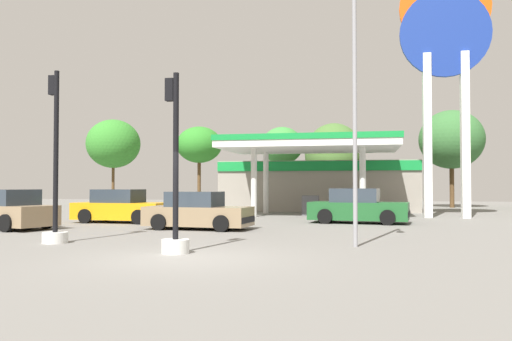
{
  "coord_description": "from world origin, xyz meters",
  "views": [
    {
      "loc": [
        3.98,
        -11.36,
        1.68
      ],
      "look_at": [
        -1.29,
        14.38,
        2.42
      ],
      "focal_mm": 36.44,
      "sensor_mm": 36.0,
      "label": 1
    }
  ],
  "objects": [
    {
      "name": "ground_plane",
      "position": [
        0.0,
        0.0,
        0.0
      ],
      "size": [
        90.0,
        90.0,
        0.0
      ],
      "primitive_type": "plane",
      "color": "slate",
      "rests_on": "ground"
    },
    {
      "name": "gas_station",
      "position": [
        1.18,
        23.41,
        1.9
      ],
      "size": [
        12.61,
        13.64,
        4.27
      ],
      "color": "gray",
      "rests_on": "ground"
    },
    {
      "name": "station_pole_sign",
      "position": [
        8.22,
        16.67,
        8.5
      ],
      "size": [
        4.56,
        0.56,
        13.18
      ],
      "color": "white",
      "rests_on": "ground"
    },
    {
      "name": "car_0",
      "position": [
        3.79,
        12.05,
        0.69
      ],
      "size": [
        4.47,
        2.37,
        1.53
      ],
      "color": "black",
      "rests_on": "ground"
    },
    {
      "name": "car_1",
      "position": [
        -6.65,
        10.29,
        0.67
      ],
      "size": [
        4.23,
        2.05,
        1.49
      ],
      "color": "black",
      "rests_on": "ground"
    },
    {
      "name": "car_2",
      "position": [
        -2.16,
        7.56,
        0.65
      ],
      "size": [
        4.12,
        2.09,
        1.43
      ],
      "color": "black",
      "rests_on": "ground"
    },
    {
      "name": "car_3",
      "position": [
        -9.45,
        6.22,
        0.69
      ],
      "size": [
        4.55,
        2.88,
        1.51
      ],
      "color": "black",
      "rests_on": "ground"
    },
    {
      "name": "traffic_signal_0",
      "position": [
        -4.76,
        2.24,
        1.48
      ],
      "size": [
        0.72,
        0.72,
        5.01
      ],
      "color": "silver",
      "rests_on": "ground"
    },
    {
      "name": "traffic_signal_1",
      "position": [
        -0.55,
        0.8,
        1.3
      ],
      "size": [
        0.68,
        0.7,
        4.46
      ],
      "color": "silver",
      "rests_on": "ground"
    },
    {
      "name": "tree_0",
      "position": [
        -16.53,
        28.91,
        5.15
      ],
      "size": [
        4.48,
        4.48,
        7.19
      ],
      "color": "brown",
      "rests_on": "ground"
    },
    {
      "name": "tree_1",
      "position": [
        -9.76,
        31.36,
        5.13
      ],
      "size": [
        3.9,
        3.9,
        6.72
      ],
      "color": "brown",
      "rests_on": "ground"
    },
    {
      "name": "tree_2",
      "position": [
        -2.55,
        31.37,
        4.95
      ],
      "size": [
        3.46,
        3.46,
        6.52
      ],
      "color": "brown",
      "rests_on": "ground"
    },
    {
      "name": "tree_3",
      "position": [
        1.77,
        30.5,
        4.14
      ],
      "size": [
        4.64,
        4.64,
        6.63
      ],
      "color": "brown",
      "rests_on": "ground"
    },
    {
      "name": "tree_4",
      "position": [
        10.55,
        29.52,
        5.08
      ],
      "size": [
        4.74,
        4.74,
        7.29
      ],
      "color": "brown",
      "rests_on": "ground"
    },
    {
      "name": "corner_streetlamp",
      "position": [
        3.8,
        2.86,
        4.51
      ],
      "size": [
        0.24,
        1.48,
        7.59
      ],
      "color": "gray",
      "rests_on": "ground"
    }
  ]
}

